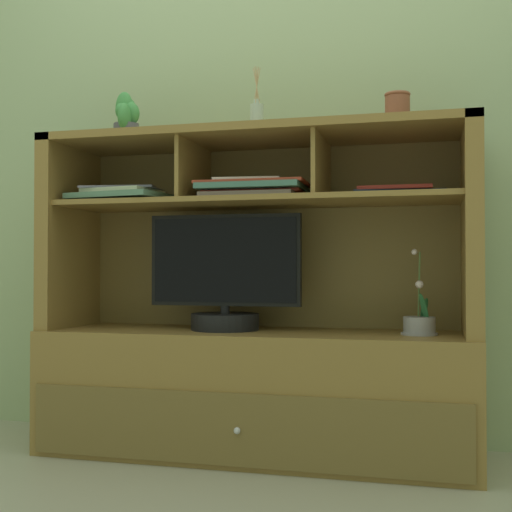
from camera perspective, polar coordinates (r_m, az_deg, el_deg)
floor_plane at (r=2.74m, az=-0.00°, el=-16.28°), size 6.00×6.00×0.02m
back_wall at (r=2.99m, az=1.35°, el=12.31°), size 6.00×0.02×2.80m
media_console at (r=2.67m, az=0.04°, el=-8.06°), size 1.65×0.52×1.23m
tv_monitor at (r=2.68m, az=-2.59°, el=-2.33°), size 0.60×0.26×0.45m
potted_orchid at (r=2.55m, az=13.40°, el=-5.53°), size 0.13×0.13×0.31m
magazine_stack_left at (r=2.63m, az=-0.24°, el=5.54°), size 0.42×0.30×0.07m
magazine_stack_centre at (r=2.80m, az=-10.93°, el=4.93°), size 0.41×0.34×0.06m
magazine_stack_right at (r=2.64m, az=11.62°, el=5.12°), size 0.36×0.26×0.03m
diffuser_bottle at (r=2.72m, az=0.06°, el=11.40°), size 0.05×0.05×0.26m
potted_succulent at (r=2.87m, az=-10.71°, el=11.18°), size 0.12×0.13×0.19m
ceramic_vase at (r=2.64m, az=11.65°, el=11.82°), size 0.10×0.10×0.12m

